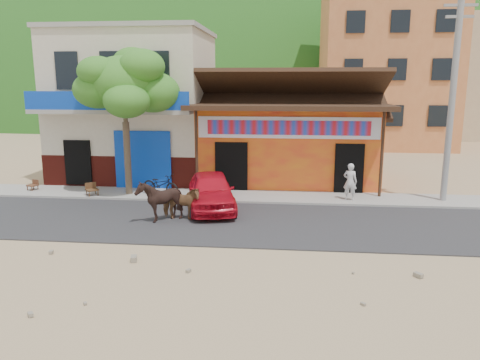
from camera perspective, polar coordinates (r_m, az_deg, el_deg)
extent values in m
plane|color=#9E825B|center=(13.77, -2.92, -8.27)|extent=(120.00, 120.00, 0.00)
cube|color=#28282B|center=(16.11, -1.56, -5.14)|extent=(60.00, 5.00, 0.04)
cube|color=gray|center=(19.45, -0.22, -2.01)|extent=(60.00, 2.00, 0.12)
cube|color=orange|center=(22.96, 5.83, 4.50)|extent=(8.00, 6.00, 3.60)
cube|color=beige|center=(24.01, -12.49, 8.68)|extent=(7.00, 6.00, 7.00)
cube|color=#CC723F|center=(37.44, 17.13, 13.36)|extent=(9.00, 9.00, 12.00)
cube|color=tan|center=(45.65, 26.94, 11.01)|extent=(8.00, 8.00, 10.00)
ellipsoid|color=#194C14|center=(83.11, 4.71, 16.93)|extent=(100.00, 40.00, 24.00)
cylinder|color=gray|center=(19.77, 24.45, 9.06)|extent=(0.24, 0.24, 8.00)
imported|color=brown|center=(16.32, -7.18, -2.82)|extent=(1.40, 0.68, 1.17)
imported|color=black|center=(16.17, -9.80, -2.48)|extent=(1.43, 1.30, 1.47)
imported|color=red|center=(17.54, -3.54, -1.32)|extent=(2.53, 4.34, 1.39)
imported|color=black|center=(19.61, -9.66, -0.53)|extent=(1.82, 1.15, 0.90)
imported|color=silver|center=(19.02, 13.27, -0.19)|extent=(0.62, 0.50, 1.48)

